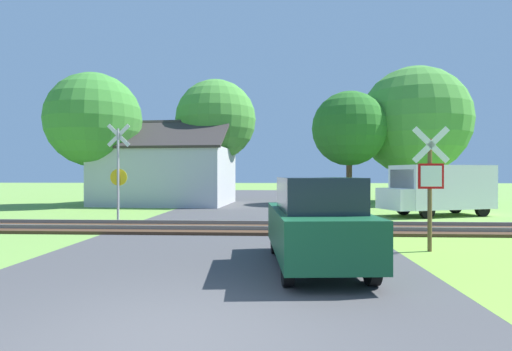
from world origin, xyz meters
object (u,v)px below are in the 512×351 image
Objects in this scene: crossing_sign_far at (118,169)px; tree_left at (94,120)px; stop_sign_near at (430,181)px; house at (167,174)px; tree_right at (349,129)px; tree_far at (414,121)px; mail_truck at (439,188)px; tree_center at (216,120)px; parked_car at (316,222)px.

crossing_sign_far is 9.72m from tree_left.
stop_sign_near is 0.36× the size of house.
crossing_sign_far is at bearing -135.38° from tree_right.
crossing_sign_far is at bearing -141.77° from tree_far.
tree_far is at bearing -30.93° from mail_truck.
crossing_sign_far is 14.98m from tree_right.
tree_center is (-8.48, 0.70, 0.69)m from tree_right.
tree_center reaches higher than tree_right.
tree_right is at bearing 73.15° from parked_car.
tree_right is at bearing 42.63° from crossing_sign_far.
parked_car is (-6.41, -10.11, -0.34)m from mail_truck.
tree_left reaches higher than house.
house reaches higher than crossing_sign_far.
house is 0.95× the size of tree_far.
tree_right is 1.70× the size of parked_car.
house is 15.29m from mail_truck.
tree_left is 19.17m from parked_car.
parked_car is (11.43, -14.82, -4.11)m from tree_left.
crossing_sign_far is 0.48× the size of tree_left.
stop_sign_near is 15.77m from tree_right.
stop_sign_near is at bearing -50.64° from house.
tree_left is at bearing -43.61° from stop_sign_near.
tree_left reaches higher than stop_sign_near.
tree_far is at bearing 12.14° from house.
tree_center is at bearing -65.91° from stop_sign_near.
stop_sign_near is 0.37× the size of tree_center.
parked_car is at bearing 29.85° from stop_sign_near.
house is 2.03× the size of parked_car.
tree_far is 1.69× the size of mail_truck.
tree_left is (-3.89, -1.51, 3.14)m from house.
tree_right reaches higher than mail_truck.
tree_center reaches higher than house.
stop_sign_near is 18.10m from tree_far.
crossing_sign_far is 0.47× the size of tree_center.
tree_right is at bearing -94.36° from stop_sign_near.
tree_right is at bearing -162.18° from tree_far.
tree_center reaches higher than crossing_sign_far.
tree_center is 19.04m from parked_car.
tree_far is at bearing 17.82° from tree_right.
tree_center is at bearing 32.77° from house.
tree_left is (-15.18, -2.37, 0.32)m from tree_right.
tree_far reaches higher than parked_car.
tree_right reaches higher than stop_sign_near.
crossing_sign_far is at bearing -100.32° from tree_center.
tree_right reaches higher than house.
crossing_sign_far is at bearing 130.13° from parked_car.
parked_car is at bearing 128.73° from mail_truck.
crossing_sign_far reaches higher than stop_sign_near.
house is at bearing 47.04° from mail_truck.
tree_left is (-19.66, -3.81, -0.31)m from tree_far.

